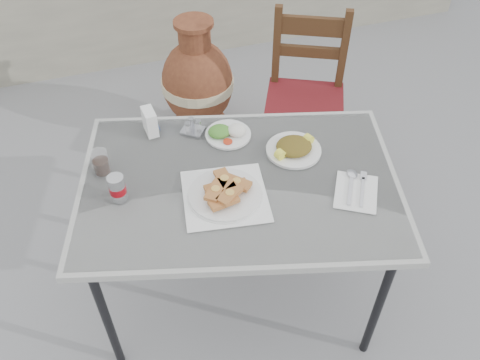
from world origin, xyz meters
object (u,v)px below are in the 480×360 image
object	(u,v)px
cafe_table	(239,189)
pide_plate	(225,191)
salad_rice_plate	(228,132)
salad_chopped_plate	(294,148)
cola_glass	(101,164)
terracotta_urn	(198,84)
soda_can	(117,188)
condiment_caddy	(193,128)
napkin_holder	(150,122)
chair	(305,98)

from	to	relation	value
cafe_table	pide_plate	bearing A→B (deg)	-140.08
salad_rice_plate	salad_chopped_plate	bearing A→B (deg)	-38.31
salad_rice_plate	cola_glass	xyz separation A→B (m)	(-0.58, -0.06, 0.03)
cola_glass	terracotta_urn	world-z (taller)	cola_glass
cafe_table	soda_can	bearing A→B (deg)	174.26
salad_rice_plate	soda_can	bearing A→B (deg)	-155.50
salad_chopped_plate	soda_can	size ratio (longest dim) A/B	2.05
salad_chopped_plate	condiment_caddy	xyz separation A→B (m)	(-0.39, 0.27, 0.00)
napkin_holder	condiment_caddy	xyz separation A→B (m)	(0.18, -0.06, -0.04)
cafe_table	napkin_holder	distance (m)	0.53
cola_glass	napkin_holder	distance (m)	0.32
salad_chopped_plate	condiment_caddy	size ratio (longest dim) A/B	1.92
pide_plate	chair	size ratio (longest dim) A/B	0.38
napkin_holder	chair	xyz separation A→B (m)	(0.97, 0.38, -0.35)
cola_glass	salad_chopped_plate	bearing A→B (deg)	-9.23
salad_rice_plate	soda_can	world-z (taller)	soda_can
soda_can	chair	world-z (taller)	chair
cafe_table	salad_chopped_plate	size ratio (longest dim) A/B	6.23
cola_glass	napkin_holder	bearing A→B (deg)	38.33
salad_chopped_plate	terracotta_urn	bearing A→B (deg)	96.03
pide_plate	soda_can	size ratio (longest dim) A/B	3.22
pide_plate	salad_rice_plate	distance (m)	0.38
pide_plate	salad_chopped_plate	bearing A→B (deg)	24.38
cafe_table	salad_rice_plate	xyz separation A→B (m)	(0.04, 0.29, 0.08)
cola_glass	napkin_holder	world-z (taller)	napkin_holder
cola_glass	napkin_holder	xyz separation A→B (m)	(0.25, 0.20, 0.01)
salad_rice_plate	salad_chopped_plate	size ratio (longest dim) A/B	0.86
cola_glass	salad_rice_plate	bearing A→B (deg)	6.06
condiment_caddy	chair	xyz separation A→B (m)	(0.78, 0.44, -0.31)
salad_chopped_plate	condiment_caddy	distance (m)	0.48
soda_can	cola_glass	xyz separation A→B (m)	(-0.04, 0.18, -0.01)
salad_rice_plate	napkin_holder	bearing A→B (deg)	157.49
soda_can	condiment_caddy	distance (m)	0.50
pide_plate	cola_glass	distance (m)	0.54
pide_plate	soda_can	world-z (taller)	soda_can
soda_can	salad_chopped_plate	bearing A→B (deg)	3.49
pide_plate	salad_chopped_plate	xyz separation A→B (m)	(0.37, 0.17, -0.01)
cafe_table	cola_glass	world-z (taller)	cola_glass
cafe_table	napkin_holder	xyz separation A→B (m)	(-0.29, 0.43, 0.12)
napkin_holder	terracotta_urn	bearing A→B (deg)	59.94
napkin_holder	condiment_caddy	distance (m)	0.20
cafe_table	pide_plate	size ratio (longest dim) A/B	3.97
condiment_caddy	salad_chopped_plate	bearing A→B (deg)	-34.69
salad_rice_plate	chair	bearing A→B (deg)	38.94
pide_plate	terracotta_urn	bearing A→B (deg)	80.59
cafe_table	terracotta_urn	distance (m)	1.42
salad_rice_plate	soda_can	size ratio (longest dim) A/B	1.76
pide_plate	napkin_holder	bearing A→B (deg)	112.28
salad_chopped_plate	terracotta_urn	distance (m)	1.34
napkin_holder	pide_plate	bearing A→B (deg)	-72.42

